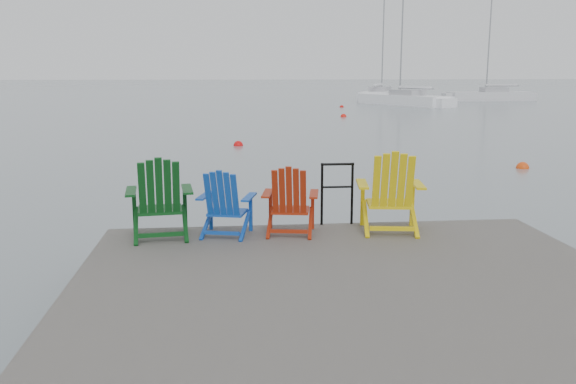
{
  "coord_description": "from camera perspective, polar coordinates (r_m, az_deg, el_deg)",
  "views": [
    {
      "loc": [
        -1.32,
        -6.01,
        2.68
      ],
      "look_at": [
        -0.39,
        3.16,
        0.85
      ],
      "focal_mm": 38.0,
      "sensor_mm": 36.0,
      "label": 1
    }
  ],
  "objects": [
    {
      "name": "sailboat_mid",
      "position": [
        60.73,
        8.65,
        8.91
      ],
      "size": [
        6.2,
        9.77,
        13.09
      ],
      "rotation": [
        0.0,
        0.0,
        -0.42
      ],
      "color": "white",
      "rests_on": "ground"
    },
    {
      "name": "chair_blue",
      "position": [
        8.18,
        -5.91,
        -0.99
      ],
      "size": [
        0.83,
        0.79,
        0.91
      ],
      "rotation": [
        0.0,
        0.0,
        -0.25
      ],
      "color": "#1041A6",
      "rests_on": "dock"
    },
    {
      "name": "chair_green",
      "position": [
        8.18,
        -11.93,
        -0.52
      ],
      "size": [
        0.93,
        0.87,
        1.09
      ],
      "rotation": [
        0.0,
        0.0,
        0.11
      ],
      "color": "#0B3F14",
      "rests_on": "dock"
    },
    {
      "name": "handrail",
      "position": [
        8.76,
        4.62,
        0.42
      ],
      "size": [
        0.48,
        0.04,
        0.9
      ],
      "color": "black",
      "rests_on": "dock"
    },
    {
      "name": "buoy_b",
      "position": [
        22.48,
        -4.68,
        4.35
      ],
      "size": [
        0.35,
        0.35,
        0.35
      ],
      "primitive_type": "sphere",
      "color": "red",
      "rests_on": "ground"
    },
    {
      "name": "dock",
      "position": [
        6.58,
        6.24,
        -9.59
      ],
      "size": [
        6.0,
        5.0,
        1.4
      ],
      "color": "#2D2B28",
      "rests_on": "ground"
    },
    {
      "name": "sailboat_near",
      "position": [
        50.85,
        10.77,
        8.41
      ],
      "size": [
        5.95,
        8.97,
        12.17
      ],
      "rotation": [
        0.0,
        0.0,
        0.45
      ],
      "color": "white",
      "rests_on": "ground"
    },
    {
      "name": "buoy_c",
      "position": [
        36.97,
        5.21,
        7.03
      ],
      "size": [
        0.36,
        0.36,
        0.36
      ],
      "primitive_type": "sphere",
      "color": "red",
      "rests_on": "ground"
    },
    {
      "name": "buoy_d",
      "position": [
        46.92,
        5.04,
        7.91
      ],
      "size": [
        0.31,
        0.31,
        0.31
      ],
      "primitive_type": "sphere",
      "color": "red",
      "rests_on": "ground"
    },
    {
      "name": "chair_red",
      "position": [
        8.21,
        0.19,
        -0.75
      ],
      "size": [
        0.84,
        0.79,
        0.94
      ],
      "rotation": [
        0.0,
        0.0,
        -0.17
      ],
      "color": "maroon",
      "rests_on": "dock"
    },
    {
      "name": "buoy_a",
      "position": [
        18.39,
        21.09,
        2.09
      ],
      "size": [
        0.36,
        0.36,
        0.36
      ],
      "primitive_type": "sphere",
      "color": "#E7450D",
      "rests_on": "ground"
    },
    {
      "name": "ground",
      "position": [
        6.71,
        6.17,
        -12.36
      ],
      "size": [
        400.0,
        400.0,
        0.0
      ],
      "primitive_type": "plane",
      "color": "slate",
      "rests_on": "ground"
    },
    {
      "name": "sailboat_far",
      "position": [
        60.35,
        18.37,
        8.46
      ],
      "size": [
        7.66,
        2.19,
        10.61
      ],
      "rotation": [
        0.0,
        0.0,
        1.6
      ],
      "color": "silver",
      "rests_on": "ground"
    },
    {
      "name": "chair_yellow",
      "position": [
        8.43,
        9.6,
        0.04
      ],
      "size": [
        0.99,
        0.93,
        1.13
      ],
      "rotation": [
        0.0,
        0.0,
        -0.15
      ],
      "color": "yellow",
      "rests_on": "dock"
    }
  ]
}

